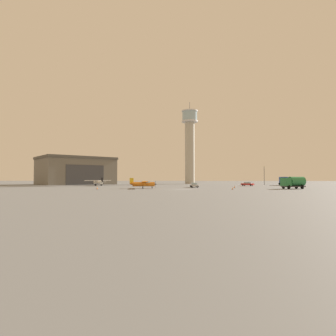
{
  "coord_description": "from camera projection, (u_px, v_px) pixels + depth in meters",
  "views": [
    {
      "loc": [
        1.97,
        -66.91,
        2.7
      ],
      "look_at": [
        -4.87,
        22.29,
        5.91
      ],
      "focal_mm": 30.02,
      "sensor_mm": 36.0,
      "label": 1
    }
  ],
  "objects": [
    {
      "name": "airplane_orange",
      "position": [
        143.0,
        184.0,
        72.58
      ],
      "size": [
        7.24,
        9.26,
        2.72
      ],
      "rotation": [
        0.0,
        0.0,
        0.19
      ],
      "color": "orange",
      "rests_on": "ground_plane"
    },
    {
      "name": "airplane_white",
      "position": [
        98.0,
        182.0,
        97.66
      ],
      "size": [
        8.0,
        7.53,
        2.81
      ],
      "rotation": [
        0.0,
        0.0,
        2.3
      ],
      "color": "white",
      "rests_on": "ground_plane"
    },
    {
      "name": "traffic_cone_mid_apron",
      "position": [
        234.0,
        187.0,
        76.8
      ],
      "size": [
        0.36,
        0.36,
        0.61
      ],
      "color": "black",
      "rests_on": "ground_plane"
    },
    {
      "name": "hangar",
      "position": [
        76.0,
        171.0,
        120.99
      ],
      "size": [
        36.44,
        36.07,
        11.62
      ],
      "rotation": [
        0.0,
        0.0,
        -0.82
      ],
      "color": "#6B665B",
      "rests_on": "ground_plane"
    },
    {
      "name": "car_silver",
      "position": [
        194.0,
        185.0,
        80.71
      ],
      "size": [
        2.46,
        4.19,
        1.37
      ],
      "rotation": [
        0.0,
        0.0,
        4.79
      ],
      "color": "#B7BABF",
      "rests_on": "ground_plane"
    },
    {
      "name": "truck_box_blue",
      "position": [
        284.0,
        181.0,
        104.09
      ],
      "size": [
        3.66,
        6.36,
        3.14
      ],
      "rotation": [
        0.0,
        0.0,
        4.59
      ],
      "color": "#38383D",
      "rests_on": "ground_plane"
    },
    {
      "name": "control_tower",
      "position": [
        190.0,
        141.0,
        132.06
      ],
      "size": [
        7.61,
        7.61,
        38.57
      ],
      "color": "#B2AD9E",
      "rests_on": "ground_plane"
    },
    {
      "name": "traffic_cone_near_right",
      "position": [
        97.0,
        188.0,
        67.72
      ],
      "size": [
        0.36,
        0.36,
        0.7
      ],
      "color": "black",
      "rests_on": "ground_plane"
    },
    {
      "name": "truck_fuel_tanker_green",
      "position": [
        293.0,
        182.0,
        69.88
      ],
      "size": [
        6.06,
        4.15,
        3.04
      ],
      "rotation": [
        0.0,
        0.0,
        3.41
      ],
      "color": "#38383D",
      "rests_on": "ground_plane"
    },
    {
      "name": "traffic_cone_near_left",
      "position": [
        233.0,
        188.0,
        66.12
      ],
      "size": [
        0.36,
        0.36,
        0.59
      ],
      "color": "black",
      "rests_on": "ground_plane"
    },
    {
      "name": "ground_plane",
      "position": [
        181.0,
        189.0,
        66.72
      ],
      "size": [
        400.0,
        400.0,
        0.0
      ],
      "primitive_type": "plane",
      "color": "#60605E"
    },
    {
      "name": "car_red",
      "position": [
        248.0,
        184.0,
        95.91
      ],
      "size": [
        4.39,
        3.64,
        1.37
      ],
      "rotation": [
        0.0,
        0.0,
        2.58
      ],
      "color": "red",
      "rests_on": "ground_plane"
    },
    {
      "name": "light_post_west",
      "position": [
        264.0,
        173.0,
        109.08
      ],
      "size": [
        0.44,
        0.44,
        7.45
      ],
      "color": "#38383D",
      "rests_on": "ground_plane"
    }
  ]
}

